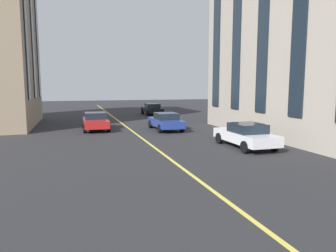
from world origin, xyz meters
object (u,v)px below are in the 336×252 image
object	(u,v)px
car_black_mid	(152,109)
car_white_trailing	(246,135)
car_blue_oncoming	(166,121)
car_red_parked_b	(95,121)

from	to	relation	value
car_black_mid	car_white_trailing	xyz separation A→B (m)	(-21.43, 0.00, 0.00)
car_blue_oncoming	car_white_trailing	bearing A→B (deg)	-164.16
car_blue_oncoming	car_black_mid	bearing A→B (deg)	-9.62
car_blue_oncoming	car_red_parked_b	bearing A→B (deg)	72.08
car_red_parked_b	car_white_trailing	xyz separation A→B (m)	(-9.72, -7.55, 0.00)
car_black_mid	car_white_trailing	bearing A→B (deg)	180.00
car_black_mid	car_red_parked_b	world-z (taller)	same
car_red_parked_b	car_blue_oncoming	world-z (taller)	same
car_red_parked_b	car_blue_oncoming	bearing A→B (deg)	-107.92
car_blue_oncoming	car_white_trailing	xyz separation A→B (m)	(-8.02, -2.27, 0.00)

